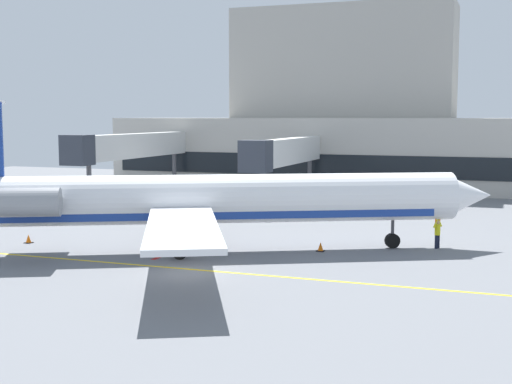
# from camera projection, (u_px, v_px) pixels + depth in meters

# --- Properties ---
(ground) EXTENTS (120.00, 120.00, 0.11)m
(ground) POSITION_uv_depth(u_px,v_px,m) (188.00, 274.00, 35.78)
(ground) COLOR slate
(terminal_building) EXTENTS (63.91, 12.75, 20.40)m
(terminal_building) POSITION_uv_depth(u_px,v_px,m) (377.00, 125.00, 78.17)
(terminal_building) COLOR #B7B2A8
(terminal_building) RESTS_ON ground
(jet_bridge_west) EXTENTS (2.40, 21.01, 6.37)m
(jet_bridge_west) POSITION_uv_depth(u_px,v_px,m) (129.00, 147.00, 68.98)
(jet_bridge_west) COLOR silver
(jet_bridge_west) RESTS_ON ground
(jet_bridge_east) EXTENTS (2.40, 18.82, 6.03)m
(jet_bridge_east) POSITION_uv_depth(u_px,v_px,m) (284.00, 152.00, 64.67)
(jet_bridge_east) COLOR silver
(jet_bridge_east) RESTS_ON ground
(regional_jet) EXTENTS (33.02, 26.60, 8.88)m
(regional_jet) POSITION_uv_depth(u_px,v_px,m) (195.00, 200.00, 40.84)
(regional_jet) COLOR white
(regional_jet) RESTS_ON ground
(fuel_tank) EXTENTS (6.46, 2.27, 2.40)m
(fuel_tank) POSITION_uv_depth(u_px,v_px,m) (138.00, 187.00, 66.06)
(fuel_tank) COLOR white
(fuel_tank) RESTS_ON ground
(marshaller) EXTENTS (0.50, 0.76, 1.91)m
(marshaller) POSITION_uv_depth(u_px,v_px,m) (437.00, 233.00, 42.32)
(marshaller) COLOR #191E33
(marshaller) RESTS_ON ground
(safety_cone_alpha) EXTENTS (0.47, 0.47, 0.55)m
(safety_cone_alpha) POSITION_uv_depth(u_px,v_px,m) (150.00, 228.00, 48.48)
(safety_cone_alpha) COLOR orange
(safety_cone_alpha) RESTS_ON ground
(safety_cone_bravo) EXTENTS (0.47, 0.47, 0.55)m
(safety_cone_bravo) POSITION_uv_depth(u_px,v_px,m) (321.00, 247.00, 41.51)
(safety_cone_bravo) COLOR orange
(safety_cone_bravo) RESTS_ON ground
(safety_cone_charlie) EXTENTS (0.47, 0.47, 0.55)m
(safety_cone_charlie) POSITION_uv_depth(u_px,v_px,m) (29.00, 239.00, 44.22)
(safety_cone_charlie) COLOR orange
(safety_cone_charlie) RESTS_ON ground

